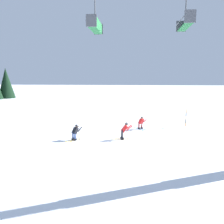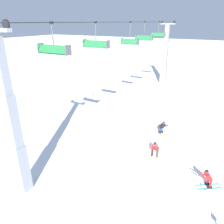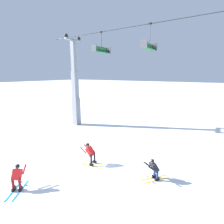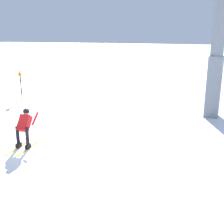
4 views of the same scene
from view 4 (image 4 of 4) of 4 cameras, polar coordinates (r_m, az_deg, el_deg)
ground_plane at (r=12.13m, az=-14.17°, el=-5.80°), size 260.00×260.00×0.00m
skier_carving_main at (r=11.53m, az=-17.22°, el=-2.51°), size 1.84×0.86×1.67m
lift_tower_near at (r=15.67m, az=20.75°, el=14.31°), size 0.72×2.33×10.24m
trail_marker_pole at (r=20.17m, az=-17.96°, el=5.39°), size 0.07×0.28×1.96m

